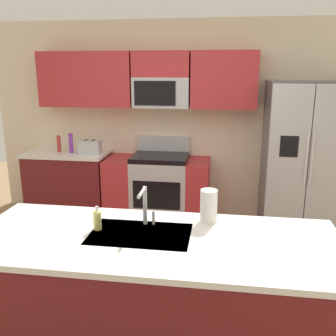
# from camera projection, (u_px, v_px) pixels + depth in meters

# --- Properties ---
(ground_plane) EXTENTS (9.00, 9.00, 0.00)m
(ground_plane) POSITION_uv_depth(u_px,v_px,m) (154.00, 299.00, 3.33)
(ground_plane) COLOR #997A56
(ground_plane) RESTS_ON ground
(kitchen_wall_unit) EXTENTS (5.20, 0.43, 2.60)m
(kitchen_wall_unit) POSITION_uv_depth(u_px,v_px,m) (171.00, 109.00, 4.96)
(kitchen_wall_unit) COLOR beige
(kitchen_wall_unit) RESTS_ON ground
(back_counter) EXTENTS (1.10, 0.63, 0.90)m
(back_counter) POSITION_uv_depth(u_px,v_px,m) (69.00, 184.00, 5.15)
(back_counter) COLOR maroon
(back_counter) RESTS_ON ground
(range_oven) EXTENTS (1.36, 0.61, 1.10)m
(range_oven) POSITION_uv_depth(u_px,v_px,m) (158.00, 188.00, 4.98)
(range_oven) COLOR #B7BABF
(range_oven) RESTS_ON ground
(refrigerator) EXTENTS (0.90, 0.76, 1.85)m
(refrigerator) POSITION_uv_depth(u_px,v_px,m) (302.00, 159.00, 4.53)
(refrigerator) COLOR #4C4F54
(refrigerator) RESTS_ON ground
(island_counter) EXTENTS (2.47, 0.97, 0.90)m
(island_counter) POSITION_uv_depth(u_px,v_px,m) (154.00, 297.00, 2.58)
(island_counter) COLOR maroon
(island_counter) RESTS_ON ground
(toaster) EXTENTS (0.28, 0.16, 0.18)m
(toaster) POSITION_uv_depth(u_px,v_px,m) (90.00, 147.00, 4.91)
(toaster) COLOR #B7BABF
(toaster) RESTS_ON back_counter
(pepper_mill) EXTENTS (0.05, 0.05, 0.22)m
(pepper_mill) POSITION_uv_depth(u_px,v_px,m) (59.00, 144.00, 5.02)
(pepper_mill) COLOR #B2332D
(pepper_mill) RESTS_ON back_counter
(bottle_purple) EXTENTS (0.06, 0.06, 0.26)m
(bottle_purple) POSITION_uv_depth(u_px,v_px,m) (71.00, 143.00, 4.95)
(bottle_purple) COLOR purple
(bottle_purple) RESTS_ON back_counter
(sink_faucet) EXTENTS (0.08, 0.21, 0.28)m
(sink_faucet) POSITION_uv_depth(u_px,v_px,m) (145.00, 203.00, 2.62)
(sink_faucet) COLOR #B7BABF
(sink_faucet) RESTS_ON island_counter
(soap_dispenser) EXTENTS (0.06, 0.06, 0.17)m
(soap_dispenser) POSITION_uv_depth(u_px,v_px,m) (97.00, 220.00, 2.58)
(soap_dispenser) COLOR #D8CC66
(soap_dispenser) RESTS_ON island_counter
(paper_towel_roll) EXTENTS (0.12, 0.12, 0.24)m
(paper_towel_roll) POSITION_uv_depth(u_px,v_px,m) (209.00, 206.00, 2.70)
(paper_towel_roll) COLOR white
(paper_towel_roll) RESTS_ON island_counter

